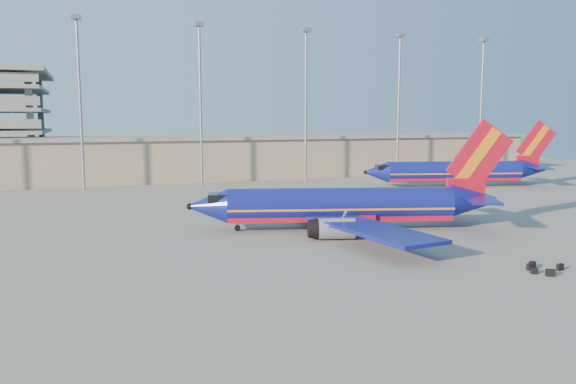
# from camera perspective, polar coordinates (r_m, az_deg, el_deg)

# --- Properties ---
(ground) EXTENTS (220.00, 220.00, 0.00)m
(ground) POSITION_cam_1_polar(r_m,az_deg,el_deg) (60.07, 4.43, -4.05)
(ground) COLOR slate
(ground) RESTS_ON ground
(terminal_building) EXTENTS (122.00, 16.00, 8.50)m
(terminal_building) POSITION_cam_1_polar(r_m,az_deg,el_deg) (117.06, -2.64, 3.70)
(terminal_building) COLOR gray
(terminal_building) RESTS_ON ground
(light_mast_row) EXTENTS (101.60, 1.60, 28.65)m
(light_mast_row) POSITION_cam_1_polar(r_m,az_deg,el_deg) (104.03, -3.40, 10.52)
(light_mast_row) COLOR gray
(light_mast_row) RESTS_ON ground
(aircraft_main) EXTENTS (34.55, 32.77, 11.96)m
(aircraft_main) POSITION_cam_1_polar(r_m,az_deg,el_deg) (61.04, 6.07, -1.45)
(aircraft_main) COLOR navy
(aircraft_main) RESTS_ON ground
(aircraft_second) EXTENTS (34.07, 16.13, 11.76)m
(aircraft_second) POSITION_cam_1_polar(r_m,az_deg,el_deg) (104.03, 16.91, 2.03)
(aircraft_second) COLOR navy
(aircraft_second) RESTS_ON ground
(luggage_pile) EXTENTS (3.22, 2.95, 0.55)m
(luggage_pile) POSITION_cam_1_polar(r_m,az_deg,el_deg) (48.67, 24.41, -7.14)
(luggage_pile) COLOR black
(luggage_pile) RESTS_ON ground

